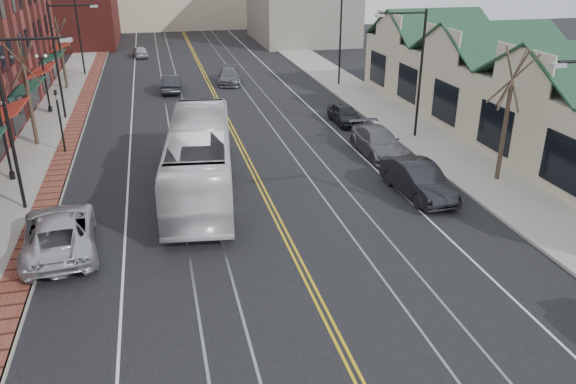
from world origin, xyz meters
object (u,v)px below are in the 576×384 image
parked_car_c (378,142)px  parked_car_d (345,114)px  parked_suv (59,232)px  parked_car_b (418,180)px  transit_bus (200,158)px

parked_car_c → parked_car_d: parked_car_c is taller
parked_suv → parked_car_c: 18.94m
parked_suv → parked_car_c: parked_suv is taller
parked_car_b → parked_car_d: (0.55, 12.99, -0.16)m
parked_car_c → transit_bus: bearing=-165.0°
transit_bus → parked_suv: transit_bus is taller
transit_bus → parked_car_c: (10.93, 3.09, -1.02)m
parked_car_c → parked_car_d: 6.76m
transit_bus → parked_car_c: bearing=-157.3°
transit_bus → parked_suv: 7.99m
transit_bus → parked_car_d: size_ratio=3.22×
parked_suv → transit_bus: bearing=-147.5°
parked_car_b → parked_car_c: 6.24m
parked_suv → parked_car_b: 16.89m
transit_bus → parked_car_c: transit_bus is taller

